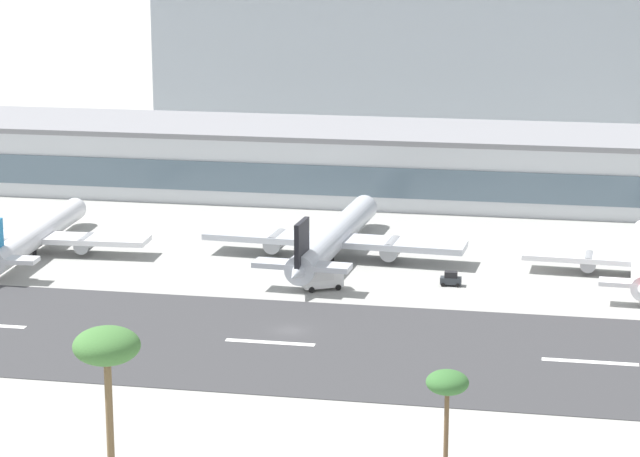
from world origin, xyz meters
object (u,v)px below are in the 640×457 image
Objects in this scene: terminal_building at (380,162)px; airliner_black_tail_gate_1 at (332,239)px; service_box_truck_1 at (323,278)px; distant_hotel_block at (421,34)px; palm_tree_1 at (447,385)px; palm_tree_2 at (107,349)px; service_baggage_tug_0 at (451,279)px; airliner_blue_tail_gate_0 at (34,237)px.

terminal_building is 3.48× the size of airliner_black_tail_gate_1.
terminal_building is 69.06m from service_box_truck_1.
airliner_black_tail_gate_1 is (2.42, -144.82, -20.82)m from distant_hotel_block.
airliner_black_tail_gate_1 reaches higher than service_box_truck_1.
palm_tree_2 is at bearing -163.04° from palm_tree_1.
service_baggage_tug_0 is 83.64m from palm_tree_2.
terminal_building is 28.00× the size of service_box_truck_1.
palm_tree_1 is at bearing -137.63° from airliner_blue_tail_gate_0.
airliner_black_tail_gate_1 is at bearing -31.59° from service_baggage_tug_0.
palm_tree_2 is at bearing -124.91° from service_box_truck_1.
service_baggage_tug_0 is at bearing -12.22° from service_box_truck_1.
distant_hotel_block reaches higher than service_box_truck_1.
palm_tree_1 is 33.52m from palm_tree_2.
airliner_blue_tail_gate_0 is (-46.68, -150.58, -21.25)m from distant_hotel_block.
palm_tree_1 reaches higher than airliner_blue_tail_gate_0.
airliner_blue_tail_gate_0 is 106.20m from palm_tree_1.
service_box_truck_1 is at bearing 111.22° from palm_tree_1.
terminal_building is at bearing 101.06° from palm_tree_1.
terminal_building is 55.23× the size of service_baggage_tug_0.
service_baggage_tug_0 is 69.45m from palm_tree_1.
airliner_black_tail_gate_1 is at bearing 66.35° from service_box_truck_1.
distant_hotel_block is at bearing 4.51° from airliner_black_tail_gate_1.
terminal_building reaches higher than service_baggage_tug_0.
service_box_truck_1 is (1.69, -17.42, -1.64)m from airliner_black_tail_gate_1.
service_box_truck_1 is 68.00m from palm_tree_1.
distant_hotel_block is at bearing 91.72° from terminal_building.
distant_hotel_block reaches higher than service_baggage_tug_0.
airliner_blue_tail_gate_0 is 4.18× the size of palm_tree_1.
service_baggage_tug_0 is (20.05, -63.13, -5.85)m from terminal_building.
distant_hotel_block reaches higher than palm_tree_1.
palm_tree_2 is (-3.14, -234.91, -9.98)m from distant_hotel_block.
distant_hotel_block is 235.14m from palm_tree_2.
palm_tree_2 reaches higher than airliner_blue_tail_gate_0.
distant_hotel_block is at bearing -83.50° from service_baggage_tug_0.
distant_hotel_block is at bearing 97.23° from palm_tree_1.
terminal_building is at bearing -43.72° from airliner_blue_tail_gate_0.
palm_tree_1 is (24.46, -62.99, 7.59)m from service_box_truck_1.
distant_hotel_block is 227.53m from palm_tree_1.
service_box_truck_1 is 74.08m from palm_tree_2.
terminal_building reaches higher than service_box_truck_1.
terminal_building reaches higher than palm_tree_1.
distant_hotel_block is 163.85m from service_box_truck_1.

